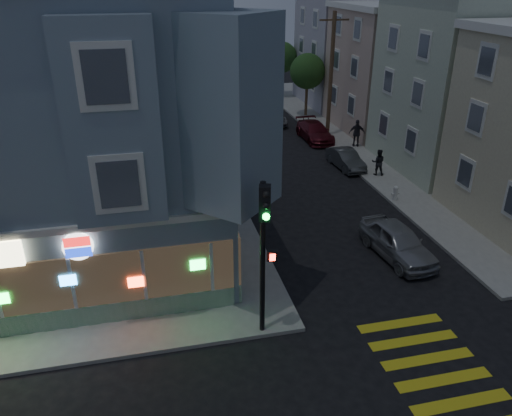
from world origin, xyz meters
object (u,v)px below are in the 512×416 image
object	(u,v)px
street_tree_near	(307,71)
street_tree_far	(282,57)
parked_car_c	(315,132)
traffic_signal	(264,236)
fire_hydrant	(395,193)
pedestrian_b	(357,133)
parked_car_d	(271,117)
utility_pole	(331,74)
parked_car_b	(346,159)
pedestrian_a	(378,162)
parked_car_a	(398,242)

from	to	relation	value
street_tree_near	street_tree_far	size ratio (longest dim) A/B	1.00
parked_car_c	traffic_signal	world-z (taller)	traffic_signal
street_tree_near	street_tree_far	xyz separation A→B (m)	(0.00, 8.00, 0.00)
street_tree_near	fire_hydrant	bearing A→B (deg)	-92.78
pedestrian_b	parked_car_d	size ratio (longest dim) A/B	0.44
street_tree_far	traffic_signal	distance (m)	37.40
fire_hydrant	parked_car_c	bearing A→B (deg)	92.91
parked_car_d	traffic_signal	size ratio (longest dim) A/B	0.78
utility_pole	parked_car_c	world-z (taller)	utility_pole
parked_car_b	fire_hydrant	xyz separation A→B (m)	(0.60, -5.67, -0.03)
street_tree_near	pedestrian_a	world-z (taller)	street_tree_near
fire_hydrant	parked_car_b	bearing A→B (deg)	96.04
traffic_signal	street_tree_far	bearing A→B (deg)	88.61
street_tree_far	pedestrian_b	xyz separation A→B (m)	(0.80, -17.23, -2.81)
pedestrian_a	parked_car_d	xyz separation A→B (m)	(-3.42, 13.28, -0.36)
street_tree_far	parked_car_a	xyz separation A→B (m)	(-3.60, -31.95, -3.18)
parked_car_d	traffic_signal	world-z (taller)	traffic_signal
fire_hydrant	parked_car_d	bearing A→B (deg)	99.02
traffic_signal	parked_car_a	bearing A→B (deg)	44.00
parked_car_b	parked_car_d	world-z (taller)	parked_car_d
pedestrian_b	parked_car_c	world-z (taller)	pedestrian_b
parked_car_b	parked_car_a	bearing A→B (deg)	-104.56
parked_car_b	parked_car_c	distance (m)	6.14
street_tree_far	traffic_signal	world-z (taller)	traffic_signal
parked_car_c	fire_hydrant	bearing A→B (deg)	-87.98
parked_car_c	parked_car_a	bearing A→B (deg)	-97.83
parked_car_b	parked_car_c	world-z (taller)	parked_car_c
parked_car_c	parked_car_b	bearing A→B (deg)	-90.88
utility_pole	pedestrian_a	size ratio (longest dim) A/B	5.50
parked_car_d	parked_car_b	bearing A→B (deg)	-80.32
pedestrian_b	parked_car_c	bearing A→B (deg)	-28.40
utility_pole	fire_hydrant	distance (m)	13.25
street_tree_near	parked_car_c	size ratio (longest dim) A/B	1.14
utility_pole	street_tree_near	size ratio (longest dim) A/B	1.70
traffic_signal	fire_hydrant	size ratio (longest dim) A/B	6.93
utility_pole	parked_car_b	xyz separation A→B (m)	(-1.30, -6.86, -4.19)
street_tree_near	pedestrian_b	bearing A→B (deg)	-85.05
street_tree_far	pedestrian_b	bearing A→B (deg)	-87.34
parked_car_d	fire_hydrant	xyz separation A→B (m)	(2.70, -17.02, -0.03)
pedestrian_b	parked_car_c	distance (m)	3.43
parked_car_a	traffic_signal	world-z (taller)	traffic_signal
utility_pole	street_tree_far	distance (m)	14.03
street_tree_far	fire_hydrant	distance (m)	26.77
parked_car_d	street_tree_near	bearing A→B (deg)	22.11
pedestrian_b	fire_hydrant	world-z (taller)	pedestrian_b
parked_car_c	parked_car_d	xyz separation A→B (m)	(-2.10, 5.20, -0.06)
parked_car_d	pedestrian_a	bearing A→B (deg)	-76.38
parked_car_a	fire_hydrant	distance (m)	6.05
street_tree_far	utility_pole	bearing A→B (deg)	-90.82
parked_car_a	parked_car_d	world-z (taller)	parked_car_a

